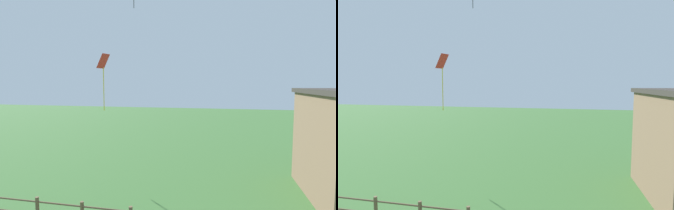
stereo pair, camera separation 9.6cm
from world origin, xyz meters
TOP-DOWN VIEW (x-y plane):
  - kite_red_diamond at (-5.33, 14.67)m, footprint 0.68×0.85m

SIDE VIEW (x-z plane):
  - kite_red_diamond at x=-5.33m, z-range 4.87..8.52m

